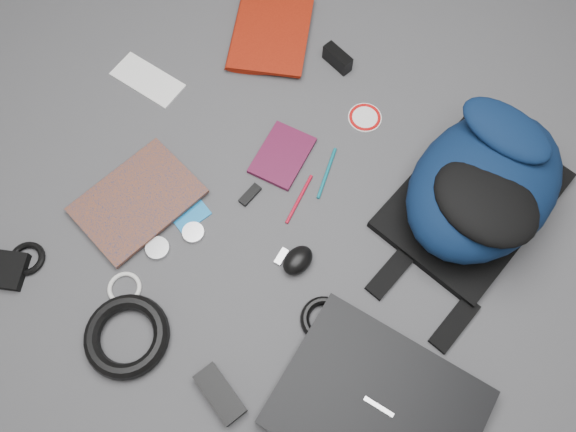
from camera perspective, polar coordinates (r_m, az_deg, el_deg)
The scene contains 23 objects.
ground at distance 1.37m, azimuth 0.00°, elevation -0.32°, with size 4.00×4.00×0.00m, color #4F4F51.
backpack at distance 1.37m, azimuth 19.33°, elevation 3.05°, with size 0.33×0.48×0.20m, color black, non-canonical shape.
laptop at distance 1.27m, azimuth 9.06°, elevation -18.65°, with size 0.41×0.32×0.04m, color black.
textbook_red at distance 1.67m, azimuth -5.53°, elevation 18.42°, with size 0.21×0.28×0.03m, color maroon.
comic_book at distance 1.48m, azimuth -17.46°, elevation 4.12°, with size 0.21×0.29×0.02m, color #B54E0C.
envelope at distance 1.62m, azimuth -14.09°, elevation 13.29°, with size 0.20×0.09×0.00m, color white.
dvd_case at distance 1.44m, azimuth -0.58°, elevation 6.18°, with size 0.12×0.16×0.01m, color #450D26.
compact_camera at distance 1.59m, azimuth 5.05°, elevation 15.66°, with size 0.09×0.03×0.05m, color black.
sticker_disc at distance 1.52m, azimuth 7.81°, elevation 9.88°, with size 0.09×0.09×0.00m, color white.
pen_teal at distance 1.42m, azimuth 3.96°, elevation 4.38°, with size 0.01×0.01×0.15m, color #0D6877.
pen_red at distance 1.39m, azimuth 1.14°, elevation 1.74°, with size 0.01×0.01×0.14m, color red.
id_badge at distance 1.39m, azimuth -9.85°, elevation 0.06°, with size 0.06×0.09×0.00m, color #1A7DC7.
usb_black at distance 1.39m, azimuth -3.88°, elevation 2.17°, with size 0.02×0.06×0.01m, color black.
usb_silver at distance 1.33m, azimuth -0.69°, elevation -4.14°, with size 0.02×0.04×0.01m, color #B1B1B3.
mouse at distance 1.31m, azimuth 1.00°, elevation -4.52°, with size 0.06×0.08×0.04m, color black.
headphone_left at distance 1.37m, azimuth -13.10°, elevation -3.22°, with size 0.06×0.06×0.01m, color silver.
headphone_right at distance 1.37m, azimuth -9.59°, elevation -1.68°, with size 0.05×0.05×0.01m, color silver.
cable_coil at distance 1.29m, azimuth 3.66°, elevation -10.43°, with size 0.11×0.11×0.02m, color black.
power_brick at distance 1.27m, azimuth -6.92°, elevation -17.51°, with size 0.13×0.05×0.03m, color black.
power_cord_coil at distance 1.32m, azimuth -16.05°, elevation -11.65°, with size 0.19×0.19×0.04m, color black.
pouch at distance 1.47m, azimuth -26.74°, elevation -4.92°, with size 0.09×0.09×0.02m, color black.
earbud_coil at distance 1.46m, azimuth -24.98°, elevation -3.95°, with size 0.08×0.08×0.02m, color black.
white_cable_coil at distance 1.36m, azimuth -16.28°, elevation -7.05°, with size 0.08×0.08×0.01m, color white.
Camera 1 is at (0.27, -0.45, 1.27)m, focal length 35.00 mm.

